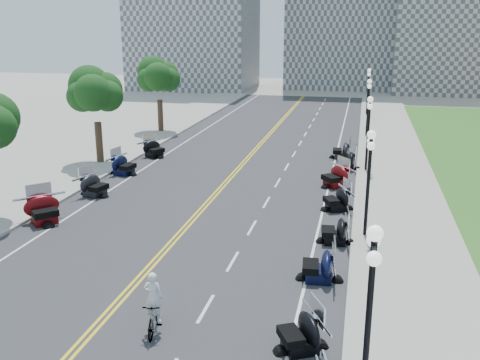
# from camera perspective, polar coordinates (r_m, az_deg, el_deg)

# --- Properties ---
(ground) EXTENTS (160.00, 160.00, 0.00)m
(ground) POSITION_cam_1_polar(r_m,az_deg,el_deg) (23.66, -8.41, -7.87)
(ground) COLOR gray
(road) EXTENTS (16.00, 90.00, 0.01)m
(road) POSITION_cam_1_polar(r_m,az_deg,el_deg) (32.57, -2.09, -0.91)
(road) COLOR #333335
(road) RESTS_ON ground
(centerline_yellow_a) EXTENTS (0.12, 90.00, 0.00)m
(centerline_yellow_a) POSITION_cam_1_polar(r_m,az_deg,el_deg) (32.60, -2.29, -0.88)
(centerline_yellow_a) COLOR yellow
(centerline_yellow_a) RESTS_ON road
(centerline_yellow_b) EXTENTS (0.12, 90.00, 0.00)m
(centerline_yellow_b) POSITION_cam_1_polar(r_m,az_deg,el_deg) (32.54, -1.88, -0.91)
(centerline_yellow_b) COLOR yellow
(centerline_yellow_b) RESTS_ON road
(edge_line_north) EXTENTS (0.12, 90.00, 0.00)m
(edge_line_north) POSITION_cam_1_polar(r_m,az_deg,el_deg) (31.58, 9.21, -1.65)
(edge_line_north) COLOR white
(edge_line_north) RESTS_ON road
(edge_line_south) EXTENTS (0.12, 90.00, 0.00)m
(edge_line_south) POSITION_cam_1_polar(r_m,az_deg,el_deg) (34.72, -12.35, -0.18)
(edge_line_south) COLOR white
(edge_line_south) RESTS_ON road
(lane_dash_5) EXTENTS (0.12, 2.00, 0.00)m
(lane_dash_5) POSITION_cam_1_polar(r_m,az_deg,el_deg) (19.32, -3.68, -13.52)
(lane_dash_5) COLOR white
(lane_dash_5) RESTS_ON road
(lane_dash_6) EXTENTS (0.12, 2.00, 0.00)m
(lane_dash_6) POSITION_cam_1_polar(r_m,az_deg,el_deg) (22.76, -0.79, -8.67)
(lane_dash_6) COLOR white
(lane_dash_6) RESTS_ON road
(lane_dash_7) EXTENTS (0.12, 2.00, 0.00)m
(lane_dash_7) POSITION_cam_1_polar(r_m,az_deg,el_deg) (26.35, 1.28, -5.10)
(lane_dash_7) COLOR white
(lane_dash_7) RESTS_ON road
(lane_dash_8) EXTENTS (0.12, 2.00, 0.00)m
(lane_dash_8) POSITION_cam_1_polar(r_m,az_deg,el_deg) (30.04, 2.83, -2.39)
(lane_dash_8) COLOR white
(lane_dash_8) RESTS_ON road
(lane_dash_9) EXTENTS (0.12, 2.00, 0.00)m
(lane_dash_9) POSITION_cam_1_polar(r_m,az_deg,el_deg) (33.81, 4.04, -0.28)
(lane_dash_9) COLOR white
(lane_dash_9) RESTS_ON road
(lane_dash_10) EXTENTS (0.12, 2.00, 0.00)m
(lane_dash_10) POSITION_cam_1_polar(r_m,az_deg,el_deg) (37.62, 5.00, 1.41)
(lane_dash_10) COLOR white
(lane_dash_10) RESTS_ON road
(lane_dash_11) EXTENTS (0.12, 2.00, 0.00)m
(lane_dash_11) POSITION_cam_1_polar(r_m,az_deg,el_deg) (41.47, 5.78, 2.78)
(lane_dash_11) COLOR white
(lane_dash_11) RESTS_ON road
(lane_dash_12) EXTENTS (0.12, 2.00, 0.00)m
(lane_dash_12) POSITION_cam_1_polar(r_m,az_deg,el_deg) (45.34, 6.43, 3.92)
(lane_dash_12) COLOR white
(lane_dash_12) RESTS_ON road
(lane_dash_13) EXTENTS (0.12, 2.00, 0.00)m
(lane_dash_13) POSITION_cam_1_polar(r_m,az_deg,el_deg) (49.24, 6.99, 4.88)
(lane_dash_13) COLOR white
(lane_dash_13) RESTS_ON road
(lane_dash_14) EXTENTS (0.12, 2.00, 0.00)m
(lane_dash_14) POSITION_cam_1_polar(r_m,az_deg,el_deg) (53.15, 7.46, 5.70)
(lane_dash_14) COLOR white
(lane_dash_14) RESTS_ON road
(lane_dash_15) EXTENTS (0.12, 2.00, 0.00)m
(lane_dash_15) POSITION_cam_1_polar(r_m,az_deg,el_deg) (57.07, 7.86, 6.40)
(lane_dash_15) COLOR white
(lane_dash_15) RESTS_ON road
(lane_dash_16) EXTENTS (0.12, 2.00, 0.00)m
(lane_dash_16) POSITION_cam_1_polar(r_m,az_deg,el_deg) (61.00, 8.22, 7.02)
(lane_dash_16) COLOR white
(lane_dash_16) RESTS_ON road
(lane_dash_17) EXTENTS (0.12, 2.00, 0.00)m
(lane_dash_17) POSITION_cam_1_polar(r_m,az_deg,el_deg) (64.95, 8.53, 7.56)
(lane_dash_17) COLOR white
(lane_dash_17) RESTS_ON road
(lane_dash_18) EXTENTS (0.12, 2.00, 0.00)m
(lane_dash_18) POSITION_cam_1_polar(r_m,az_deg,el_deg) (68.89, 8.81, 8.03)
(lane_dash_18) COLOR white
(lane_dash_18) RESTS_ON road
(lane_dash_19) EXTENTS (0.12, 2.00, 0.00)m
(lane_dash_19) POSITION_cam_1_polar(r_m,az_deg,el_deg) (72.85, 9.06, 8.46)
(lane_dash_19) COLOR white
(lane_dash_19) RESTS_ON road
(sidewalk_north) EXTENTS (5.00, 90.00, 0.15)m
(sidewalk_north) POSITION_cam_1_polar(r_m,az_deg,el_deg) (31.60, 16.64, -2.00)
(sidewalk_north) COLOR #9E9991
(sidewalk_north) RESTS_ON ground
(sidewalk_south) EXTENTS (5.00, 90.00, 0.15)m
(sidewalk_south) POSITION_cam_1_polar(r_m,az_deg,el_deg) (36.61, -18.18, 0.33)
(sidewalk_south) COLOR #9E9991
(sidewalk_south) RESTS_ON ground
(distant_block_a) EXTENTS (18.00, 14.00, 26.00)m
(distant_block_a) POSITION_cam_1_polar(r_m,az_deg,el_deg) (86.18, -4.96, 18.42)
(distant_block_a) COLOR gray
(distant_block_a) RESTS_ON ground
(distant_block_c) EXTENTS (20.00, 14.00, 22.00)m
(distant_block_c) POSITION_cam_1_polar(r_m,az_deg,el_deg) (86.18, 23.15, 15.91)
(distant_block_c) COLOR gray
(distant_block_c) RESTS_ON ground
(street_lamp_1) EXTENTS (0.50, 1.20, 4.90)m
(street_lamp_1) POSITION_cam_1_polar(r_m,az_deg,el_deg) (13.93, 13.54, -14.37)
(street_lamp_1) COLOR black
(street_lamp_1) RESTS_ON sidewalk_north
(street_lamp_2) EXTENTS (0.50, 1.20, 4.90)m
(street_lamp_2) POSITION_cam_1_polar(r_m,az_deg,el_deg) (25.05, 13.51, -0.44)
(street_lamp_2) COLOR black
(street_lamp_2) RESTS_ON sidewalk_north
(street_lamp_3) EXTENTS (0.50, 1.20, 4.90)m
(street_lamp_3) POSITION_cam_1_polar(r_m,az_deg,el_deg) (36.72, 13.49, 4.80)
(street_lamp_3) COLOR black
(street_lamp_3) RESTS_ON sidewalk_north
(street_lamp_4) EXTENTS (0.50, 1.20, 4.90)m
(street_lamp_4) POSITION_cam_1_polar(r_m,az_deg,el_deg) (48.55, 13.49, 7.50)
(street_lamp_4) COLOR black
(street_lamp_4) RESTS_ON sidewalk_north
(street_lamp_5) EXTENTS (0.50, 1.20, 4.90)m
(street_lamp_5) POSITION_cam_1_polar(r_m,az_deg,el_deg) (60.45, 13.49, 9.14)
(street_lamp_5) COLOR black
(street_lamp_5) RESTS_ON sidewalk_north
(tree_3) EXTENTS (4.80, 4.80, 9.20)m
(tree_3) POSITION_cam_1_polar(r_m,az_deg,el_deg) (38.87, -15.13, 8.51)
(tree_3) COLOR #235619
(tree_3) RESTS_ON sidewalk_south
(tree_4) EXTENTS (4.80, 4.80, 9.20)m
(tree_4) POSITION_cam_1_polar(r_m,az_deg,el_deg) (49.72, -8.64, 10.45)
(tree_4) COLOR #235619
(tree_4) RESTS_ON sidewalk_south
(motorcycle_n_4) EXTENTS (2.54, 2.54, 1.31)m
(motorcycle_n_4) POSITION_cam_1_polar(r_m,az_deg,el_deg) (16.94, 6.44, -15.70)
(motorcycle_n_4) COLOR black
(motorcycle_n_4) RESTS_ON road
(motorcycle_n_5) EXTENTS (2.14, 2.14, 1.38)m
(motorcycle_n_5) POSITION_cam_1_polar(r_m,az_deg,el_deg) (21.15, 8.41, -8.84)
(motorcycle_n_5) COLOR black
(motorcycle_n_5) RESTS_ON road
(motorcycle_n_6) EXTENTS (2.08, 2.08, 1.32)m
(motorcycle_n_6) POSITION_cam_1_polar(r_m,az_deg,el_deg) (24.73, 10.10, -5.20)
(motorcycle_n_6) COLOR black
(motorcycle_n_6) RESTS_ON road
(motorcycle_n_7) EXTENTS (2.57, 2.57, 1.36)m
(motorcycle_n_7) POSITION_cam_1_polar(r_m,az_deg,el_deg) (29.05, 10.29, -1.91)
(motorcycle_n_7) COLOR black
(motorcycle_n_7) RESTS_ON road
(motorcycle_n_8) EXTENTS (2.95, 2.95, 1.47)m
(motorcycle_n_8) POSITION_cam_1_polar(r_m,az_deg,el_deg) (33.21, 10.12, 0.50)
(motorcycle_n_8) COLOR #590A0C
(motorcycle_n_8) RESTS_ON road
(motorcycle_n_9) EXTENTS (2.12, 2.12, 1.43)m
(motorcycle_n_9) POSITION_cam_1_polar(r_m,az_deg,el_deg) (37.45, 11.29, 2.19)
(motorcycle_n_9) COLOR black
(motorcycle_n_9) RESTS_ON road
(motorcycle_n_10) EXTENTS (2.09, 2.09, 1.39)m
(motorcycle_n_10) POSITION_cam_1_polar(r_m,az_deg,el_deg) (40.48, 10.78, 3.24)
(motorcycle_n_10) COLOR black
(motorcycle_n_10) RESTS_ON road
(motorcycle_s_6) EXTENTS (3.13, 3.13, 1.55)m
(motorcycle_s_6) POSITION_cam_1_polar(r_m,az_deg,el_deg) (28.45, -20.24, -2.86)
(motorcycle_s_6) COLOR #590A0C
(motorcycle_s_6) RESTS_ON road
(motorcycle_s_7) EXTENTS (2.47, 2.47, 1.42)m
(motorcycle_s_7) POSITION_cam_1_polar(r_m,az_deg,el_deg) (32.06, -15.28, -0.45)
(motorcycle_s_7) COLOR black
(motorcycle_s_7) RESTS_ON road
(motorcycle_s_8) EXTENTS (2.40, 2.40, 1.44)m
(motorcycle_s_8) POSITION_cam_1_polar(r_m,az_deg,el_deg) (36.23, -12.31, 1.67)
(motorcycle_s_8) COLOR black
(motorcycle_s_8) RESTS_ON road
(motorcycle_s_9) EXTENTS (2.72, 2.72, 1.39)m
(motorcycle_s_9) POSITION_cam_1_polar(r_m,az_deg,el_deg) (40.70, -9.16, 3.39)
(motorcycle_s_9) COLOR black
(motorcycle_s_9) RESTS_ON road
(bicycle) EXTENTS (0.89, 1.98, 1.15)m
(bicycle) POSITION_cam_1_polar(r_m,az_deg,el_deg) (18.00, -9.14, -14.05)
(bicycle) COLOR #A51414
(bicycle) RESTS_ON road
(cyclist_rider) EXTENTS (0.63, 0.42, 1.74)m
(cyclist_rider) POSITION_cam_1_polar(r_m,az_deg,el_deg) (17.32, -9.36, -9.91)
(cyclist_rider) COLOR white
(cyclist_rider) RESTS_ON bicycle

